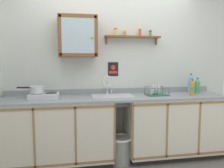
{
  "coord_description": "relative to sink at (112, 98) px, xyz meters",
  "views": [
    {
      "loc": [
        -0.62,
        -2.75,
        1.43
      ],
      "look_at": [
        -0.05,
        0.4,
        1.09
      ],
      "focal_mm": 35.56,
      "sensor_mm": 36.0,
      "label": 1
    }
  ],
  "objects": [
    {
      "name": "trash_bin",
      "position": [
        0.1,
        -0.15,
        -0.7
      ],
      "size": [
        0.33,
        0.33,
        0.37
      ],
      "color": "gray",
      "rests_on": "ground"
    },
    {
      "name": "lower_cabinet_run",
      "position": [
        -0.77,
        -0.03,
        -0.45
      ],
      "size": [
        1.51,
        0.62,
        0.89
      ],
      "color": "black",
      "rests_on": "ground"
    },
    {
      "name": "bottle_soda_green_2",
      "position": [
        1.36,
        0.06,
        0.13
      ],
      "size": [
        0.08,
        0.08,
        0.24
      ],
      "color": "#4CB266",
      "rests_on": "countertop"
    },
    {
      "name": "bottle_water_blue_1",
      "position": [
        1.25,
        0.07,
        0.17
      ],
      "size": [
        0.07,
        0.07,
        0.31
      ],
      "color": "#8CB7E0",
      "rests_on": "countertop"
    },
    {
      "name": "hot_plate_stove",
      "position": [
        -0.93,
        -0.02,
        0.06
      ],
      "size": [
        0.38,
        0.31,
        0.07
      ],
      "color": "silver",
      "rests_on": "countertop"
    },
    {
      "name": "sink",
      "position": [
        0.0,
        0.0,
        0.0
      ],
      "size": [
        0.58,
        0.42,
        0.41
      ],
      "color": "silver",
      "rests_on": "countertop"
    },
    {
      "name": "floor",
      "position": [
        0.07,
        -0.31,
        -0.9
      ],
      "size": [
        6.2,
        6.2,
        0.0
      ],
      "primitive_type": "plane",
      "color": "slate",
      "rests_on": "ground"
    },
    {
      "name": "dish_rack",
      "position": [
        0.65,
        -0.02,
        0.06
      ],
      "size": [
        0.31,
        0.25,
        0.17
      ],
      "color": "#26664C",
      "rests_on": "countertop"
    },
    {
      "name": "countertop",
      "position": [
        0.07,
        -0.04,
        0.01
      ],
      "size": [
        3.16,
        0.64,
        0.03
      ],
      "primitive_type": "cube",
      "color": "gray",
      "rests_on": "lower_cabinet_run"
    },
    {
      "name": "warning_sign",
      "position": [
        0.07,
        0.26,
        0.4
      ],
      "size": [
        0.16,
        0.01,
        0.21
      ],
      "color": "black"
    },
    {
      "name": "bottle_juice_amber_0",
      "position": [
        1.18,
        -0.1,
        0.13
      ],
      "size": [
        0.07,
        0.07,
        0.23
      ],
      "color": "gold",
      "rests_on": "countertop"
    },
    {
      "name": "lower_cabinet_run_right",
      "position": [
        0.93,
        -0.03,
        -0.45
      ],
      "size": [
        1.45,
        0.62,
        0.89
      ],
      "color": "black",
      "rests_on": "ground"
    },
    {
      "name": "saucepan",
      "position": [
        -1.02,
        0.01,
        0.15
      ],
      "size": [
        0.36,
        0.19,
        0.09
      ],
      "color": "silver",
      "rests_on": "hot_plate_stove"
    },
    {
      "name": "spice_shelf",
      "position": [
        0.35,
        0.2,
        0.89
      ],
      "size": [
        0.84,
        0.14,
        0.23
      ],
      "color": "brown"
    },
    {
      "name": "back_wall",
      "position": [
        0.07,
        0.29,
        0.44
      ],
      "size": [
        3.8,
        0.07,
        2.65
      ],
      "color": "silver",
      "rests_on": "ground"
    },
    {
      "name": "backsplash",
      "position": [
        0.07,
        0.26,
        0.06
      ],
      "size": [
        3.16,
        0.02,
        0.08
      ],
      "primitive_type": "cube",
      "color": "gray",
      "rests_on": "countertop"
    },
    {
      "name": "wall_cabinet",
      "position": [
        -0.46,
        0.13,
        0.86
      ],
      "size": [
        0.53,
        0.31,
        0.57
      ],
      "color": "brown"
    }
  ]
}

